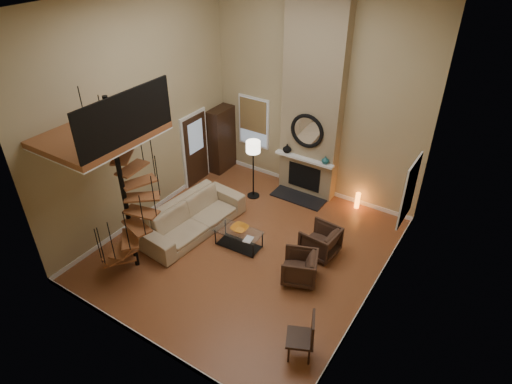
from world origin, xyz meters
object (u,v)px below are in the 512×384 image
Objects in this scene: armchair_near at (323,242)px; floor_lamp at (253,151)px; armchair_far at (303,268)px; coffee_table at (239,237)px; sofa at (193,216)px; hutch at (222,140)px; side_chair at (305,336)px; accent_lamp at (357,200)px.

armchair_near is 0.46× the size of floor_lamp.
floor_lamp is at bearing -150.90° from armchair_far.
coffee_table is at bearing -66.02° from floor_lamp.
floor_lamp is at bearing -109.10° from armchair_near.
sofa is 3.13m from armchair_far.
hutch is 0.72× the size of sofa.
hutch reaches higher than side_chair.
hutch is 4.39m from accent_lamp.
sofa is at bearing -66.97° from hutch.
armchair_near is 1.98m from coffee_table.
hutch is at bearing -177.42° from accent_lamp.
armchair_far is at bearing -89.35° from accent_lamp.
floor_lamp is at bearing 132.99° from side_chair.
hutch is 2.00× the size of side_chair.
accent_lamp is at bearing -39.63° from sofa.
sofa reaches higher than armchair_far.
coffee_table is at bearing -117.91° from armchair_far.
side_chair is at bearing -78.90° from accent_lamp.
floor_lamp is at bearing -26.24° from hutch.
armchair_far is at bearing -39.26° from floor_lamp.
side_chair is (2.73, -1.88, 0.24)m from coffee_table.
armchair_far is 0.43× the size of floor_lamp.
floor_lamp is 3.08m from accent_lamp.
accent_lamp is at bearing 59.67° from coffee_table.
armchair_near reaches higher than accent_lamp.
side_chair is at bearing -108.66° from sofa.
armchair_near is 0.78× the size of side_chair.
sofa is 1.64× the size of floor_lamp.
accent_lamp is (3.09, 3.10, -0.15)m from sofa.
armchair_near is at bearing 158.61° from armchair_far.
accent_lamp is at bearing 2.58° from hutch.
side_chair is (0.93, -2.69, 0.17)m from armchair_near.
hutch is at bearing -146.38° from armchair_far.
armchair_far is 0.73× the size of side_chair.
sofa is 3.77× the size of armchair_far.
hutch reaches higher than floor_lamp.
armchair_near is 0.69× the size of coffee_table.
coffee_table is 3.50m from accent_lamp.
armchair_far is 1.82m from coffee_table.
hutch is 3.87m from coffee_table.
hutch is 4.84m from armchair_near.
armchair_near is at bearing -24.84° from hutch.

